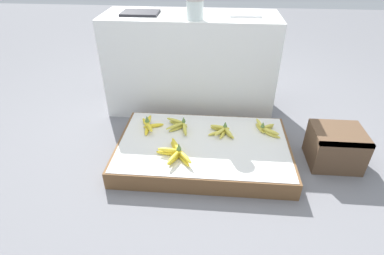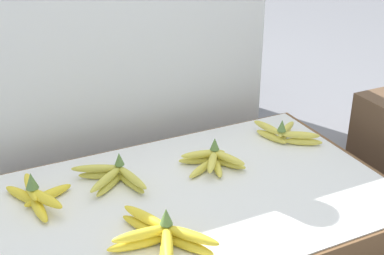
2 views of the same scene
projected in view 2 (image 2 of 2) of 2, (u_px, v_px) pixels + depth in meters
name	position (u px, v px, depth m)	size (l,w,h in m)	color
ground_plane	(192.00, 231.00, 1.58)	(10.00, 10.00, 0.00)	slate
display_platform	(192.00, 214.00, 1.55)	(1.16, 0.73, 0.12)	brown
back_vendor_table	(67.00, 42.00, 1.93)	(1.36, 0.48, 0.80)	white
banana_bunch_front_midleft	(160.00, 236.00, 1.31)	(0.25, 0.28, 0.10)	yellow
banana_bunch_middle_left	(36.00, 195.00, 1.47)	(0.19, 0.23, 0.10)	yellow
banana_bunch_middle_midleft	(114.00, 176.00, 1.56)	(0.18, 0.21, 0.09)	gold
banana_bunch_middle_midright	(213.00, 160.00, 1.65)	(0.19, 0.16, 0.09)	#DBCC4C
banana_bunch_middle_right	(285.00, 133.00, 1.81)	(0.17, 0.21, 0.09)	#DBCC4C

